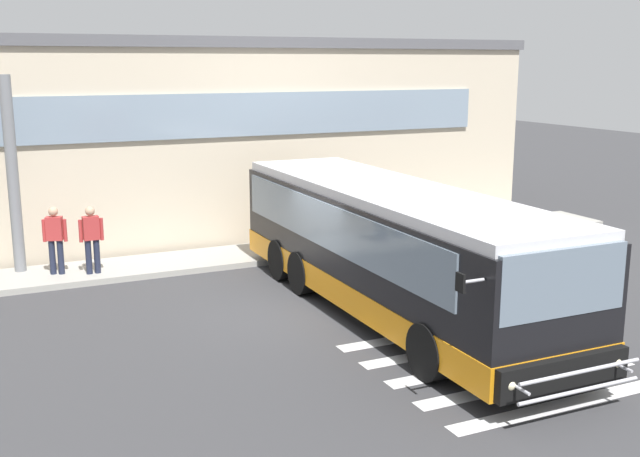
{
  "coord_description": "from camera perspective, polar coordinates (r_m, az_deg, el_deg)",
  "views": [
    {
      "loc": [
        -6.25,
        -14.45,
        5.24
      ],
      "look_at": [
        1.03,
        1.11,
        1.5
      ],
      "focal_mm": 43.1,
      "sensor_mm": 36.0,
      "label": 1
    }
  ],
  "objects": [
    {
      "name": "terminal_building",
      "position": [
        26.75,
        -13.09,
        7.06
      ],
      "size": [
        22.81,
        13.8,
        5.92
      ],
      "color": "beige",
      "rests_on": "ground"
    },
    {
      "name": "passenger_near_column",
      "position": [
        19.7,
        -19.07,
        -0.59
      ],
      "size": [
        0.56,
        0.34,
        1.68
      ],
      "color": "#1E2338",
      "rests_on": "boarding_curb"
    },
    {
      "name": "safety_bollard_yellow",
      "position": [
        20.6,
        0.6,
        -1.17
      ],
      "size": [
        0.18,
        0.18,
        0.9
      ],
      "primitive_type": "cylinder",
      "color": "yellow",
      "rests_on": "ground"
    },
    {
      "name": "passenger_by_doorway",
      "position": [
        19.5,
        -16.63,
        -0.45
      ],
      "size": [
        0.59,
        0.38,
        1.68
      ],
      "color": "#1E2338",
      "rests_on": "boarding_curb"
    },
    {
      "name": "entry_support_column",
      "position": [
        20.06,
        -21.86,
        3.69
      ],
      "size": [
        0.28,
        0.28,
        4.8
      ],
      "primitive_type": "cylinder",
      "color": "slate",
      "rests_on": "boarding_curb"
    },
    {
      "name": "bus_main_foreground",
      "position": [
        16.18,
        5.26,
        -1.74
      ],
      "size": [
        3.12,
        10.93,
        2.7
      ],
      "color": "black",
      "rests_on": "ground"
    },
    {
      "name": "boarding_curb",
      "position": [
        20.88,
        -6.89,
        -2.13
      ],
      "size": [
        25.01,
        2.0,
        0.15
      ],
      "primitive_type": "cube",
      "color": "#9E9B93",
      "rests_on": "ground"
    },
    {
      "name": "bay_paint_stripes",
      "position": [
        14.16,
        12.94,
        -9.74
      ],
      "size": [
        4.4,
        3.96,
        0.01
      ],
      "color": "silver",
      "rests_on": "ground"
    },
    {
      "name": "ground_plane",
      "position": [
        16.59,
        -1.62,
        -6.16
      ],
      "size": [
        80.0,
        90.0,
        0.02
      ],
      "primitive_type": "cube",
      "color": "#353538",
      "rests_on": "ground"
    }
  ]
}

